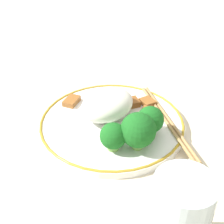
% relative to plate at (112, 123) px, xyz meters
% --- Properties ---
extents(ground_plane, '(3.00, 3.00, 0.00)m').
position_rel_plate_xyz_m(ground_plane, '(0.00, 0.00, -0.01)').
color(ground_plane, beige).
extents(plate, '(0.27, 0.27, 0.02)m').
position_rel_plate_xyz_m(plate, '(0.00, 0.00, 0.00)').
color(plate, white).
rests_on(plate, ground_plane).
extents(rice_mound, '(0.11, 0.08, 0.05)m').
position_rel_plate_xyz_m(rice_mound, '(-0.01, -0.02, 0.03)').
color(rice_mound, white).
rests_on(rice_mound, plate).
extents(broccoli_back_left, '(0.04, 0.04, 0.05)m').
position_rel_plate_xyz_m(broccoli_back_left, '(0.06, 0.05, 0.03)').
color(broccoli_back_left, '#7FB756').
rests_on(broccoli_back_left, plate).
extents(broccoli_back_center, '(0.06, 0.06, 0.06)m').
position_rel_plate_xyz_m(broccoli_back_center, '(0.03, 0.08, 0.04)').
color(broccoli_back_center, '#7FB756').
rests_on(broccoli_back_center, plate).
extents(broccoli_back_right, '(0.05, 0.05, 0.05)m').
position_rel_plate_xyz_m(broccoli_back_right, '(-0.01, 0.07, 0.03)').
color(broccoli_back_right, '#7FB756').
rests_on(broccoli_back_right, plate).
extents(meat_near_front, '(0.04, 0.03, 0.01)m').
position_rel_plate_xyz_m(meat_near_front, '(0.01, -0.10, 0.01)').
color(meat_near_front, '#995B28').
rests_on(meat_near_front, plate).
extents(meat_near_left, '(0.03, 0.04, 0.01)m').
position_rel_plate_xyz_m(meat_near_left, '(-0.07, -0.01, 0.01)').
color(meat_near_left, brown).
rests_on(meat_near_left, plate).
extents(meat_near_right, '(0.03, 0.04, 0.01)m').
position_rel_plate_xyz_m(meat_near_right, '(-0.06, 0.04, 0.01)').
color(meat_near_right, '#995B28').
rests_on(meat_near_right, plate).
extents(meat_near_back, '(0.03, 0.03, 0.01)m').
position_rel_plate_xyz_m(meat_near_back, '(-0.09, 0.01, 0.01)').
color(meat_near_back, '#995B28').
rests_on(meat_near_back, plate).
extents(chopsticks, '(0.14, 0.20, 0.01)m').
position_rel_plate_xyz_m(chopsticks, '(-0.07, 0.08, 0.01)').
color(chopsticks, '#AD8451').
rests_on(chopsticks, plate).
extents(drinking_glass, '(0.07, 0.07, 0.11)m').
position_rel_plate_xyz_m(drinking_glass, '(0.13, 0.22, 0.05)').
color(drinking_glass, silver).
rests_on(drinking_glass, ground_plane).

